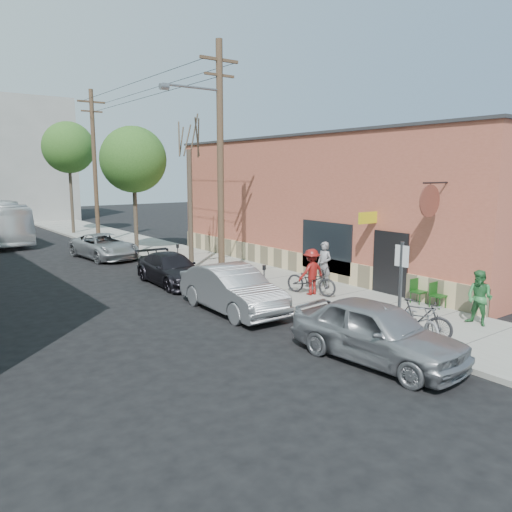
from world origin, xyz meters
TOP-DOWN VIEW (x-y plane):
  - ground at (0.00, 0.00)m, footprint 120.00×120.00m
  - sidewalk at (4.25, 11.00)m, footprint 4.50×58.00m
  - cafe_building at (8.99, 4.99)m, footprint 6.60×20.20m
  - sign_post at (2.35, -4.58)m, footprint 0.07×0.45m
  - parking_meter_near at (2.25, 1.53)m, footprint 0.14×0.14m
  - parking_meter_far at (2.25, 8.42)m, footprint 0.14×0.14m
  - utility_pole_near at (2.39, 4.80)m, footprint 3.57×0.28m
  - utility_pole_far at (2.45, 20.13)m, footprint 1.80×0.28m
  - tree_bare at (2.80, 8.06)m, footprint 0.24×0.24m
  - tree_leafy_mid at (2.80, 14.61)m, footprint 3.81×3.81m
  - tree_leafy_far at (2.80, 26.78)m, footprint 3.92×3.92m
  - patio_chair_a at (6.17, -2.54)m, footprint 0.50×0.50m
  - patio_chair_b at (6.20, -3.32)m, footprint 0.50×0.50m
  - patron_grey at (5.17, 1.29)m, footprint 0.51×0.73m
  - patron_green at (5.44, -5.23)m, footprint 0.67×0.85m
  - cyclist at (3.99, 0.78)m, footprint 1.18×0.72m
  - cyclist_bike at (3.99, 0.78)m, footprint 1.38×2.23m
  - parked_bike_a at (2.80, -4.91)m, footprint 1.23×1.97m
  - parked_bike_b at (2.88, -4.85)m, footprint 1.38×2.12m
  - car_0 at (0.80, -5.08)m, footprint 2.31×4.86m
  - car_1 at (0.46, 1.04)m, footprint 1.88×4.94m
  - car_2 at (0.80, 6.27)m, footprint 2.03×4.64m
  - car_3 at (0.80, 14.48)m, footprint 2.77×5.24m

SIDE VIEW (x-z plane):
  - ground at x=0.00m, z-range 0.00..0.00m
  - sidewalk at x=4.25m, z-range 0.00..0.15m
  - patio_chair_a at x=6.17m, z-range 0.15..1.03m
  - patio_chair_b at x=6.20m, z-range 0.15..1.03m
  - car_2 at x=0.80m, z-range 0.00..1.33m
  - parked_bike_b at x=2.88m, z-range 0.15..1.20m
  - car_3 at x=0.80m, z-range 0.00..1.40m
  - cyclist_bike at x=3.99m, z-range 0.15..1.26m
  - parked_bike_a at x=2.80m, z-range 0.15..1.30m
  - car_0 at x=0.80m, z-range 0.00..1.61m
  - car_1 at x=0.46m, z-range 0.00..1.61m
  - parking_meter_near at x=2.25m, z-range 0.36..1.60m
  - parking_meter_far at x=2.25m, z-range 0.36..1.60m
  - patron_green at x=5.44m, z-range 0.15..1.88m
  - cyclist at x=3.99m, z-range 0.15..1.94m
  - patron_grey at x=5.17m, z-range 0.15..2.06m
  - sign_post at x=2.35m, z-range 0.43..3.23m
  - tree_bare at x=2.80m, z-range 0.15..5.91m
  - cafe_building at x=8.99m, z-range 0.00..6.61m
  - utility_pole_far at x=2.45m, z-range 0.34..10.34m
  - utility_pole_near at x=2.39m, z-range 0.41..10.41m
  - tree_leafy_mid at x=2.80m, z-range 1.89..9.22m
  - tree_leafy_far at x=2.80m, z-range 2.44..10.97m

